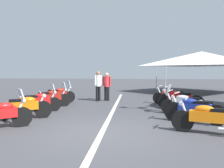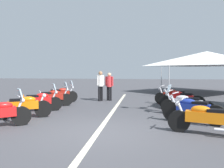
{
  "view_description": "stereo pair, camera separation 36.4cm",
  "coord_description": "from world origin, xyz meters",
  "px_view_note": "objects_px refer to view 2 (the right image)",
  "views": [
    {
      "loc": [
        -6.54,
        -0.9,
        1.79
      ],
      "look_at": [
        3.18,
        0.0,
        1.2
      ],
      "focal_mm": 37.65,
      "sensor_mm": 36.0,
      "label": 1
    },
    {
      "loc": [
        -6.54,
        -1.27,
        1.79
      ],
      "look_at": [
        3.18,
        0.0,
        1.2
      ],
      "focal_mm": 37.65,
      "sensor_mm": 36.0,
      "label": 2
    }
  ],
  "objects_px": {
    "motorcycle_right_row_1": "(192,110)",
    "bystander_1": "(109,84)",
    "motorcycle_right_row_2": "(186,104)",
    "motorcycle_right_row_4": "(175,96)",
    "motorcycle_right_row_3": "(181,99)",
    "motorcycle_left_row_2": "(39,101)",
    "bystander_0": "(100,84)",
    "motorcycle_right_row_0": "(207,119)",
    "traffic_cone_0": "(24,100)",
    "motorcycle_left_row_1": "(24,106)",
    "event_tent": "(207,59)",
    "motorcycle_left_row_3": "(51,97)",
    "motorcycle_left_row_4": "(60,94)"
  },
  "relations": [
    {
      "from": "motorcycle_left_row_3",
      "to": "motorcycle_right_row_0",
      "type": "xyz_separation_m",
      "value": [
        -4.18,
        -6.15,
        -0.01
      ]
    },
    {
      "from": "motorcycle_left_row_3",
      "to": "motorcycle_right_row_4",
      "type": "xyz_separation_m",
      "value": [
        1.42,
        -6.03,
        -0.02
      ]
    },
    {
      "from": "bystander_1",
      "to": "traffic_cone_0",
      "type": "bearing_deg",
      "value": -32.52
    },
    {
      "from": "traffic_cone_0",
      "to": "event_tent",
      "type": "xyz_separation_m",
      "value": [
        7.8,
        -10.6,
        2.36
      ]
    },
    {
      "from": "motorcycle_left_row_1",
      "to": "motorcycle_right_row_2",
      "type": "bearing_deg",
      "value": -15.12
    },
    {
      "from": "motorcycle_left_row_4",
      "to": "motorcycle_right_row_3",
      "type": "bearing_deg",
      "value": -45.43
    },
    {
      "from": "motorcycle_right_row_4",
      "to": "motorcycle_left_row_3",
      "type": "bearing_deg",
      "value": 34.43
    },
    {
      "from": "bystander_0",
      "to": "motorcycle_right_row_4",
      "type": "bearing_deg",
      "value": -154.47
    },
    {
      "from": "motorcycle_left_row_2",
      "to": "bystander_1",
      "type": "height_order",
      "value": "bystander_1"
    },
    {
      "from": "motorcycle_right_row_2",
      "to": "bystander_0",
      "type": "relative_size",
      "value": 1.16
    },
    {
      "from": "motorcycle_right_row_4",
      "to": "event_tent",
      "type": "height_order",
      "value": "event_tent"
    },
    {
      "from": "traffic_cone_0",
      "to": "motorcycle_right_row_4",
      "type": "bearing_deg",
      "value": -78.95
    },
    {
      "from": "motorcycle_right_row_0",
      "to": "bystander_0",
      "type": "xyz_separation_m",
      "value": [
        6.6,
        4.16,
        0.55
      ]
    },
    {
      "from": "motorcycle_left_row_1",
      "to": "traffic_cone_0",
      "type": "xyz_separation_m",
      "value": [
        2.71,
        1.45,
        -0.16
      ]
    },
    {
      "from": "motorcycle_left_row_4",
      "to": "motorcycle_right_row_4",
      "type": "distance_m",
      "value": 6.09
    },
    {
      "from": "motorcycle_left_row_2",
      "to": "motorcycle_right_row_4",
      "type": "distance_m",
      "value": 6.65
    },
    {
      "from": "motorcycle_right_row_4",
      "to": "motorcycle_right_row_0",
      "type": "bearing_deg",
      "value": 112.4
    },
    {
      "from": "motorcycle_right_row_0",
      "to": "motorcycle_right_row_1",
      "type": "distance_m",
      "value": 1.37
    },
    {
      "from": "motorcycle_left_row_2",
      "to": "bystander_0",
      "type": "height_order",
      "value": "bystander_0"
    },
    {
      "from": "motorcycle_right_row_2",
      "to": "motorcycle_right_row_4",
      "type": "height_order",
      "value": "motorcycle_right_row_2"
    },
    {
      "from": "motorcycle_right_row_3",
      "to": "motorcycle_right_row_0",
      "type": "bearing_deg",
      "value": 113.41
    },
    {
      "from": "motorcycle_right_row_3",
      "to": "event_tent",
      "type": "bearing_deg",
      "value": -88.77
    },
    {
      "from": "motorcycle_right_row_3",
      "to": "motorcycle_left_row_2",
      "type": "bearing_deg",
      "value": 34.97
    },
    {
      "from": "event_tent",
      "to": "motorcycle_left_row_2",
      "type": "bearing_deg",
      "value": 134.63
    },
    {
      "from": "motorcycle_left_row_1",
      "to": "motorcycle_left_row_3",
      "type": "xyz_separation_m",
      "value": [
        2.74,
        0.05,
        0.01
      ]
    },
    {
      "from": "motorcycle_left_row_1",
      "to": "motorcycle_right_row_0",
      "type": "xyz_separation_m",
      "value": [
        -1.43,
        -6.1,
        -0.0
      ]
    },
    {
      "from": "motorcycle_left_row_1",
      "to": "event_tent",
      "type": "bearing_deg",
      "value": 21.36
    },
    {
      "from": "motorcycle_left_row_1",
      "to": "motorcycle_left_row_2",
      "type": "distance_m",
      "value": 1.42
    },
    {
      "from": "motorcycle_right_row_0",
      "to": "bystander_1",
      "type": "xyz_separation_m",
      "value": [
        6.87,
        3.68,
        0.5
      ]
    },
    {
      "from": "motorcycle_left_row_2",
      "to": "motorcycle_right_row_2",
      "type": "bearing_deg",
      "value": -31.2
    },
    {
      "from": "motorcycle_left_row_3",
      "to": "motorcycle_right_row_1",
      "type": "xyz_separation_m",
      "value": [
        -2.81,
        -6.05,
        0.01
      ]
    },
    {
      "from": "motorcycle_right_row_3",
      "to": "bystander_1",
      "type": "distance_m",
      "value": 4.56
    },
    {
      "from": "motorcycle_right_row_0",
      "to": "bystander_1",
      "type": "distance_m",
      "value": 7.81
    },
    {
      "from": "motorcycle_left_row_2",
      "to": "bystander_0",
      "type": "distance_m",
      "value": 4.29
    },
    {
      "from": "bystander_1",
      "to": "motorcycle_left_row_3",
      "type": "bearing_deg",
      "value": -20.14
    },
    {
      "from": "motorcycle_right_row_2",
      "to": "bystander_1",
      "type": "distance_m",
      "value": 5.49
    },
    {
      "from": "motorcycle_right_row_2",
      "to": "traffic_cone_0",
      "type": "xyz_separation_m",
      "value": [
        1.37,
        7.5,
        -0.16
      ]
    },
    {
      "from": "motorcycle_right_row_2",
      "to": "motorcycle_right_row_3",
      "type": "bearing_deg",
      "value": -68.86
    },
    {
      "from": "motorcycle_left_row_2",
      "to": "traffic_cone_0",
      "type": "xyz_separation_m",
      "value": [
        1.29,
        1.38,
        -0.17
      ]
    },
    {
      "from": "motorcycle_left_row_1",
      "to": "motorcycle_right_row_4",
      "type": "xyz_separation_m",
      "value": [
        4.16,
        -5.98,
        -0.01
      ]
    },
    {
      "from": "bystander_0",
      "to": "motorcycle_right_row_2",
      "type": "bearing_deg",
      "value": 176.51
    },
    {
      "from": "motorcycle_left_row_4",
      "to": "event_tent",
      "type": "xyz_separation_m",
      "value": [
        6.35,
        -9.25,
        2.19
      ]
    },
    {
      "from": "motorcycle_left_row_2",
      "to": "bystander_0",
      "type": "bearing_deg",
      "value": 31.24
    },
    {
      "from": "motorcycle_right_row_1",
      "to": "bystander_1",
      "type": "distance_m",
      "value": 6.58
    },
    {
      "from": "motorcycle_left_row_4",
      "to": "bystander_1",
      "type": "relative_size",
      "value": 1.07
    },
    {
      "from": "motorcycle_left_row_2",
      "to": "motorcycle_right_row_0",
      "type": "relative_size",
      "value": 0.87
    },
    {
      "from": "motorcycle_left_row_3",
      "to": "traffic_cone_0",
      "type": "relative_size",
      "value": 3.07
    },
    {
      "from": "traffic_cone_0",
      "to": "motorcycle_right_row_0",
      "type": "bearing_deg",
      "value": -118.75
    },
    {
      "from": "motorcycle_left_row_2",
      "to": "motorcycle_right_row_3",
      "type": "height_order",
      "value": "motorcycle_left_row_2"
    },
    {
      "from": "motorcycle_left_row_2",
      "to": "motorcycle_left_row_3",
      "type": "xyz_separation_m",
      "value": [
        1.32,
        -0.02,
        0.0
      ]
    }
  ]
}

